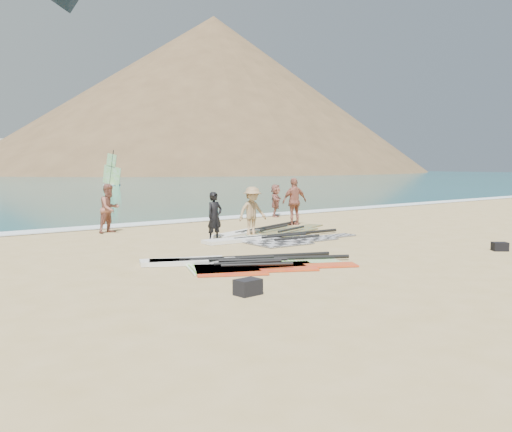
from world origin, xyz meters
TOP-DOWN VIEW (x-y plane):
  - ground at (0.00, 0.00)m, footprint 300.00×300.00m
  - surf_line at (0.00, 12.30)m, footprint 300.00×1.20m
  - headland_main at (85.00, 130.00)m, footprint 143.00×143.00m
  - headland_minor at (120.00, 140.00)m, footprint 70.00×70.00m
  - rig_grey at (1.26, 4.93)m, footprint 5.70×2.39m
  - rig_green at (-2.66, 2.22)m, footprint 4.94×3.27m
  - rig_orange at (2.46, 6.70)m, footprint 6.13×3.60m
  - rig_red at (-2.57, 1.87)m, footprint 4.83×3.81m
  - gear_bag_near at (-4.27, -0.84)m, footprint 0.52×0.40m
  - gear_bag_far at (5.16, -1.04)m, footprint 0.54×0.51m
  - person_wetsuit at (-0.34, 6.04)m, footprint 0.65×0.47m
  - beachgoer_left at (-2.07, 10.51)m, footprint 1.07×0.95m
  - beachgoer_mid at (1.54, 6.38)m, footprint 1.19×0.72m
  - beachgoer_back at (5.22, 8.15)m, footprint 1.24×0.66m
  - beachgoer_right at (7.05, 11.50)m, footprint 1.36×1.41m
  - windsurfer_right at (17.54, 53.28)m, footprint 2.38×2.60m

SIDE VIEW (x-z plane):
  - ground at x=0.00m, z-range 0.00..0.00m
  - surf_line at x=0.00m, z-range -0.02..0.02m
  - headland_main at x=85.00m, z-range -22.50..22.50m
  - headland_minor at x=120.00m, z-range -14.00..14.00m
  - rig_green at x=-2.66m, z-range -0.05..0.15m
  - rig_red at x=-2.57m, z-range -0.05..0.15m
  - rig_grey at x=1.26m, z-range -0.05..0.15m
  - rig_orange at x=2.46m, z-range -0.05..0.15m
  - gear_bag_far at x=5.16m, z-range 0.00..0.26m
  - gear_bag_near at x=-4.27m, z-range 0.00..0.32m
  - beachgoer_right at x=7.05m, z-range 0.00..1.60m
  - person_wetsuit at x=-0.34m, z-range 0.00..1.67m
  - beachgoer_mid at x=1.54m, z-range 0.00..1.79m
  - beachgoer_left at x=-2.07m, z-range 0.00..1.85m
  - beachgoer_back at x=5.22m, z-range 0.00..2.01m
  - windsurfer_right at x=17.54m, z-range -0.86..3.34m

